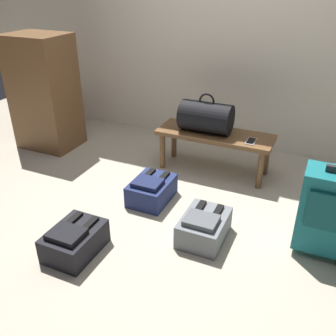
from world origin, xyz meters
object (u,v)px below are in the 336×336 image
Objects in this scene: cell_phone at (251,141)px; side_cabinet at (45,93)px; backpack_navy at (152,190)px; duffel_bag_black at (206,117)px; bench at (215,139)px; backpack_grey at (204,227)px; backpack_dark at (75,240)px.

side_cabinet is (-2.03, -0.08, 0.18)m from cell_phone.
duffel_bag_black is at bearing 73.55° from backpack_navy.
side_cabinet is at bearing -175.17° from duffel_bag_black.
side_cabinet is (-1.42, 0.53, 0.46)m from backpack_navy.
bench is 0.76m from backpack_navy.
backpack_grey is (0.24, -0.95, -0.22)m from bench.
backpack_navy is at bearing 152.11° from backpack_grey.
bench reaches higher than backpack_dark.
cell_phone reaches higher than backpack_dark.
backpack_grey is (-0.08, -0.89, -0.28)m from cell_phone.
side_cabinet is at bearing -175.42° from bench.
backpack_navy is at bearing -113.24° from bench.
backpack_navy is (-0.20, -0.67, -0.41)m from duffel_bag_black.
cell_phone is 0.38× the size of backpack_dark.
side_cabinet reaches higher than backpack_dark.
backpack_grey is 2.16m from side_cabinet.
cell_phone is 0.93m from backpack_grey.
cell_phone is 0.91m from backpack_navy.
duffel_bag_black is at bearing 171.94° from cell_phone.
cell_phone is 1.59m from backpack_dark.
duffel_bag_black reaches higher than cell_phone.
backpack_grey is 0.35× the size of side_cabinet.
duffel_bag_black reaches higher than bench.
backpack_navy is (-0.29, -0.67, -0.22)m from bench.
cell_phone is 0.13× the size of side_cabinet.
cell_phone is (0.33, -0.06, 0.06)m from bench.
bench is 2.63× the size of backpack_navy.
backpack_grey and backpack_navy have the same top height.
duffel_bag_black is at bearing 109.38° from backpack_grey.
backpack_dark is (-0.78, -1.36, -0.28)m from cell_phone.
bench is 0.34m from cell_phone.
cell_phone is 0.38× the size of backpack_navy.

